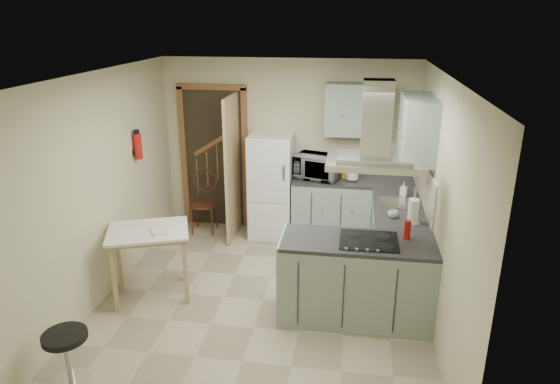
% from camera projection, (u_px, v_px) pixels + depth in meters
% --- Properties ---
extents(floor, '(4.20, 4.20, 0.00)m').
position_uv_depth(floor, '(263.00, 300.00, 5.65)').
color(floor, tan).
rests_on(floor, ground).
extents(ceiling, '(4.20, 4.20, 0.00)m').
position_uv_depth(ceiling, '(260.00, 75.00, 4.81)').
color(ceiling, silver).
rests_on(ceiling, back_wall).
extents(back_wall, '(3.60, 0.00, 3.60)m').
position_uv_depth(back_wall, '(288.00, 147.00, 7.18)').
color(back_wall, beige).
rests_on(back_wall, floor).
extents(left_wall, '(0.00, 4.20, 4.20)m').
position_uv_depth(left_wall, '(101.00, 188.00, 5.48)').
color(left_wall, beige).
rests_on(left_wall, floor).
extents(right_wall, '(0.00, 4.20, 4.20)m').
position_uv_depth(right_wall, '(439.00, 206.00, 4.97)').
color(right_wall, beige).
rests_on(right_wall, floor).
extents(doorway, '(1.10, 0.12, 2.10)m').
position_uv_depth(doorway, '(214.00, 158.00, 7.38)').
color(doorway, brown).
rests_on(doorway, floor).
extents(fridge, '(0.60, 0.60, 1.50)m').
position_uv_depth(fridge, '(272.00, 186.00, 7.10)').
color(fridge, white).
rests_on(fridge, floor).
extents(counter_back, '(1.08, 0.60, 0.90)m').
position_uv_depth(counter_back, '(331.00, 209.00, 7.08)').
color(counter_back, '#9EB2A0').
rests_on(counter_back, floor).
extents(counter_right, '(0.60, 1.95, 0.90)m').
position_uv_depth(counter_right, '(395.00, 232.00, 6.33)').
color(counter_right, '#9EB2A0').
rests_on(counter_right, floor).
extents(splashback, '(1.68, 0.02, 0.50)m').
position_uv_depth(splashback, '(355.00, 157.00, 7.07)').
color(splashback, beige).
rests_on(splashback, counter_back).
extents(wall_cabinet_back, '(0.85, 0.35, 0.70)m').
position_uv_depth(wall_cabinet_back, '(357.00, 110.00, 6.69)').
color(wall_cabinet_back, '#9EB2A0').
rests_on(wall_cabinet_back, back_wall).
extents(wall_cabinet_right, '(0.35, 0.90, 0.70)m').
position_uv_depth(wall_cabinet_right, '(417.00, 128.00, 5.59)').
color(wall_cabinet_right, '#9EB2A0').
rests_on(wall_cabinet_right, right_wall).
extents(peninsula, '(1.55, 0.65, 0.90)m').
position_uv_depth(peninsula, '(356.00, 280.00, 5.18)').
color(peninsula, '#9EB2A0').
rests_on(peninsula, floor).
extents(hob, '(0.58, 0.50, 0.01)m').
position_uv_depth(hob, '(369.00, 240.00, 5.02)').
color(hob, black).
rests_on(hob, peninsula).
extents(extractor_hood, '(0.90, 0.55, 0.10)m').
position_uv_depth(extractor_hood, '(374.00, 163.00, 4.74)').
color(extractor_hood, silver).
rests_on(extractor_hood, ceiling).
extents(sink, '(0.45, 0.40, 0.01)m').
position_uv_depth(sink, '(399.00, 203.00, 6.02)').
color(sink, silver).
rests_on(sink, counter_right).
extents(fire_extinguisher, '(0.10, 0.10, 0.32)m').
position_uv_depth(fire_extinguisher, '(138.00, 146.00, 6.22)').
color(fire_extinguisher, '#B2140F').
rests_on(fire_extinguisher, left_wall).
extents(drop_leaf_table, '(1.04, 0.91, 0.82)m').
position_uv_depth(drop_leaf_table, '(151.00, 263.00, 5.62)').
color(drop_leaf_table, tan).
rests_on(drop_leaf_table, floor).
extents(bentwood_chair, '(0.39, 0.39, 0.84)m').
position_uv_depth(bentwood_chair, '(204.00, 205.00, 7.31)').
color(bentwood_chair, '#4A2B18').
rests_on(bentwood_chair, floor).
extents(stool, '(0.49, 0.49, 0.51)m').
position_uv_depth(stool, '(68.00, 358.00, 4.30)').
color(stool, black).
rests_on(stool, floor).
extents(microwave, '(0.69, 0.56, 0.33)m').
position_uv_depth(microwave, '(318.00, 167.00, 6.90)').
color(microwave, black).
rests_on(microwave, counter_back).
extents(kettle, '(0.20, 0.20, 0.25)m').
position_uv_depth(kettle, '(353.00, 171.00, 6.83)').
color(kettle, silver).
rests_on(kettle, counter_back).
extents(cereal_box, '(0.15, 0.23, 0.32)m').
position_uv_depth(cereal_box, '(348.00, 165.00, 6.98)').
color(cereal_box, orange).
rests_on(cereal_box, counter_back).
extents(soap_bottle, '(0.10, 0.11, 0.18)m').
position_uv_depth(soap_bottle, '(404.00, 189.00, 6.23)').
color(soap_bottle, '#ADADBA').
rests_on(soap_bottle, counter_right).
extents(paper_towel, '(0.13, 0.13, 0.29)m').
position_uv_depth(paper_towel, '(413.00, 211.00, 5.39)').
color(paper_towel, silver).
rests_on(paper_towel, counter_right).
extents(cup, '(0.13, 0.13, 0.09)m').
position_uv_depth(cup, '(393.00, 214.00, 5.58)').
color(cup, silver).
rests_on(cup, counter_right).
extents(red_bottle, '(0.09, 0.09, 0.20)m').
position_uv_depth(red_bottle, '(407.00, 230.00, 5.04)').
color(red_bottle, '#AE100E').
rests_on(red_bottle, peninsula).
extents(book, '(0.25, 0.26, 0.09)m').
position_uv_depth(book, '(151.00, 229.00, 5.38)').
color(book, maroon).
rests_on(book, drop_leaf_table).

